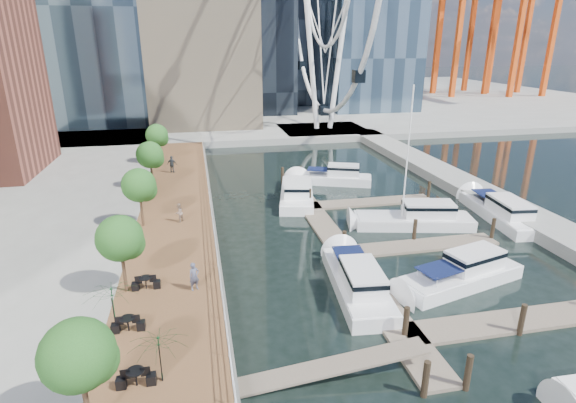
{
  "coord_description": "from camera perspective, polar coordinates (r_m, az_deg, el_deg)",
  "views": [
    {
      "loc": [
        -6.89,
        -19.99,
        14.42
      ],
      "look_at": [
        -0.35,
        11.68,
        3.0
      ],
      "focal_mm": 28.0,
      "sensor_mm": 36.0,
      "label": 1
    }
  ],
  "objects": [
    {
      "name": "ground",
      "position": [
        25.59,
        6.28,
        -14.98
      ],
      "size": [
        520.0,
        520.0,
        0.0
      ],
      "primitive_type": "plane",
      "color": "black",
      "rests_on": "ground"
    },
    {
      "name": "street_trees",
      "position": [
        35.75,
        -18.42,
        1.97
      ],
      "size": [
        2.6,
        42.6,
        4.6
      ],
      "color": "#3F2B1C",
      "rests_on": "ground"
    },
    {
      "name": "cafe_seating",
      "position": [
        19.79,
        -20.01,
        -19.96
      ],
      "size": [
        5.52,
        13.09,
        2.6
      ],
      "color": "#103C19",
      "rests_on": "ground"
    },
    {
      "name": "pedestrian_mid",
      "position": [
        36.52,
        -13.69,
        -1.4
      ],
      "size": [
        0.92,
        0.94,
        1.53
      ],
      "primitive_type": "imported",
      "rotation": [
        0.0,
        0.0,
        -2.26
      ],
      "color": "gray",
      "rests_on": "boardwalk"
    },
    {
      "name": "pier",
      "position": [
        76.24,
        4.49,
        8.87
      ],
      "size": [
        14.0,
        12.0,
        1.0
      ],
      "primitive_type": "cube",
      "color": "gray",
      "rests_on": "ground"
    },
    {
      "name": "railing",
      "position": [
        37.3,
        -9.73,
        -1.07
      ],
      "size": [
        0.1,
        60.0,
        1.05
      ],
      "primitive_type": null,
      "color": "white",
      "rests_on": "boardwalk"
    },
    {
      "name": "pedestrian_far",
      "position": [
        50.84,
        -14.51,
        4.6
      ],
      "size": [
        1.18,
        0.84,
        1.86
      ],
      "primitive_type": "imported",
      "rotation": [
        0.0,
        0.0,
        2.74
      ],
      "color": "#333A40",
      "rests_on": "boardwalk"
    },
    {
      "name": "port_cranes",
      "position": [
        137.72,
        22.61,
        20.39
      ],
      "size": [
        40.0,
        52.0,
        38.0
      ],
      "color": "#D84C14",
      "rests_on": "ground"
    },
    {
      "name": "boardwalk",
      "position": [
        37.72,
        -14.05,
        -2.82
      ],
      "size": [
        6.0,
        60.0,
        1.0
      ],
      "primitive_type": "cube",
      "color": "brown",
      "rests_on": "ground"
    },
    {
      "name": "floating_docks",
      "position": [
        36.23,
        13.58,
        -3.73
      ],
      "size": [
        16.0,
        34.0,
        2.6
      ],
      "color": "#6D6051",
      "rests_on": "ground"
    },
    {
      "name": "yacht_foreground",
      "position": [
        30.87,
        20.95,
        -9.81
      ],
      "size": [
        9.64,
        4.84,
        2.15
      ],
      "primitive_type": null,
      "rotation": [
        0.0,
        0.0,
        1.84
      ],
      "color": "white",
      "rests_on": "ground"
    },
    {
      "name": "seawall",
      "position": [
        37.67,
        -9.49,
        -2.52
      ],
      "size": [
        0.25,
        60.0,
        1.0
      ],
      "primitive_type": "cube",
      "color": "#595954",
      "rests_on": "ground"
    },
    {
      "name": "pedestrian_near",
      "position": [
        26.54,
        -11.83,
        -9.3
      ],
      "size": [
        0.73,
        0.62,
        1.68
      ],
      "primitive_type": "imported",
      "rotation": [
        0.0,
        0.0,
        0.44
      ],
      "color": "#494B61",
      "rests_on": "boardwalk"
    },
    {
      "name": "moored_yachts",
      "position": [
        38.08,
        14.72,
        -3.48
      ],
      "size": [
        20.8,
        37.39,
        11.5
      ],
      "color": "silver",
      "rests_on": "ground"
    },
    {
      "name": "cafe_tables",
      "position": [
        22.5,
        -19.23,
        -17.25
      ],
      "size": [
        2.5,
        13.7,
        0.74
      ],
      "color": "black",
      "rests_on": "ground"
    },
    {
      "name": "breakwater",
      "position": [
        50.16,
        21.35,
        1.97
      ],
      "size": [
        4.0,
        60.0,
        1.0
      ],
      "primitive_type": "cube",
      "color": "gray",
      "rests_on": "ground"
    },
    {
      "name": "land_far",
      "position": [
        122.98,
        -8.59,
        12.73
      ],
      "size": [
        200.0,
        114.0,
        1.0
      ],
      "primitive_type": "cube",
      "color": "gray",
      "rests_on": "ground"
    }
  ]
}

